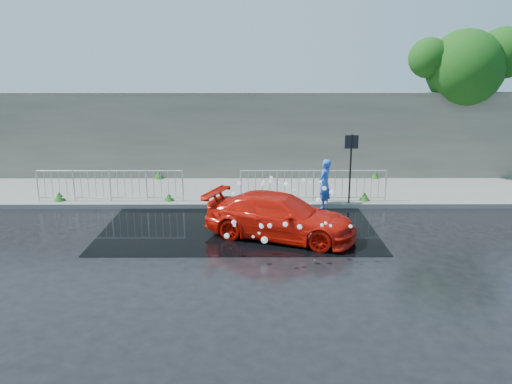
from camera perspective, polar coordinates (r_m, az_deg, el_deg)
ground at (r=14.19m, az=-4.10°, el=-5.20°), size 90.00×90.00×0.00m
pavement at (r=18.94m, az=-3.11°, el=0.08°), size 30.00×4.00×0.15m
curb at (r=17.01m, az=-3.44°, el=-1.57°), size 30.00×0.25×0.16m
retaining_wall at (r=20.75m, az=-2.88°, el=6.47°), size 30.00×0.60×3.50m
puddle at (r=15.10m, az=-1.95°, el=-3.92°), size 8.00×5.00×0.01m
sign_post at (r=17.02m, az=10.79°, el=3.89°), size 0.45×0.06×2.50m
tree at (r=22.50m, az=23.19°, el=13.21°), size 4.85×3.11×6.23m
railing_left at (r=17.86m, az=-16.33°, el=0.81°), size 5.05×0.05×1.10m
railing_right at (r=17.28m, az=6.58°, el=0.86°), size 5.05×0.05×1.10m
weeds at (r=18.36m, az=-3.78°, el=0.37°), size 12.17×3.93×0.40m
water_spray at (r=14.95m, az=2.07°, el=-1.67°), size 3.69×5.42×0.94m
red_car at (r=13.99m, az=2.79°, el=-2.80°), size 4.59×3.15×1.23m
person at (r=16.96m, az=7.84°, el=0.92°), size 0.66×0.73×1.68m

